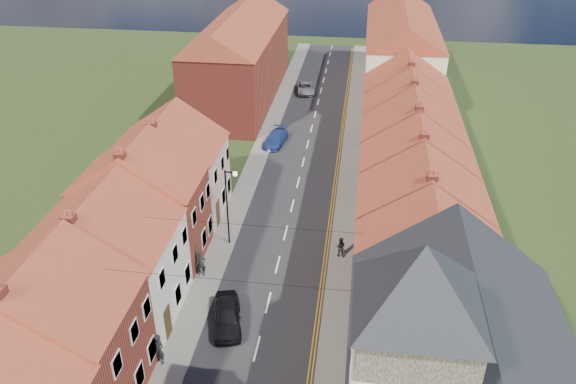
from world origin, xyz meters
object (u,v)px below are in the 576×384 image
(pedestrian_left, at_px, (159,350))
(lamppost, at_px, (228,203))
(car_near, at_px, (227,316))
(car_far, at_px, (276,139))
(car_distant, at_px, (305,88))
(pedestrian_right, at_px, (340,247))
(pedestrian_left_b, at_px, (201,264))

(pedestrian_left, bearing_deg, lamppost, 101.84)
(car_near, bearing_deg, car_far, 77.93)
(car_distant, distance_m, pedestrian_right, 34.06)
(lamppost, relative_size, car_distant, 1.38)
(lamppost, relative_size, pedestrian_left_b, 3.16)
(car_far, xyz_separation_m, car_distant, (1.31, 15.39, -0.02))
(lamppost, distance_m, car_near, 8.92)
(car_far, relative_size, pedestrian_right, 2.84)
(car_distant, height_order, pedestrian_left_b, pedestrian_left_b)
(car_far, height_order, pedestrian_left_b, pedestrian_left_b)
(car_near, distance_m, car_distant, 41.28)
(lamppost, xyz_separation_m, pedestrian_left, (-1.29, -11.84, -2.45))
(lamppost, height_order, car_near, lamppost)
(pedestrian_left_b, bearing_deg, car_distant, 70.47)
(lamppost, relative_size, pedestrian_left, 3.11)
(car_near, xyz_separation_m, pedestrian_left, (-2.97, -3.55, 0.38))
(car_far, bearing_deg, pedestrian_left, -85.29)
(pedestrian_left, height_order, pedestrian_left_b, pedestrian_left)
(car_distant, distance_m, pedestrian_left_b, 37.12)
(lamppost, height_order, pedestrian_left, lamppost)
(car_near, bearing_deg, car_distant, 75.23)
(car_far, height_order, car_distant, car_far)
(lamppost, xyz_separation_m, car_far, (0.61, 17.60, -2.91))
(pedestrian_left, distance_m, pedestrian_left_b, 7.84)
(car_near, distance_m, pedestrian_right, 10.07)
(lamppost, relative_size, pedestrian_right, 3.95)
(lamppost, height_order, pedestrian_right, lamppost)
(car_far, distance_m, pedestrian_left_b, 21.67)
(car_far, distance_m, pedestrian_left, 29.50)
(car_near, xyz_separation_m, pedestrian_left_b, (-2.76, 4.29, 0.36))
(lamppost, xyz_separation_m, car_distant, (1.93, 33.00, -2.94))
(car_far, relative_size, car_distant, 0.99)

